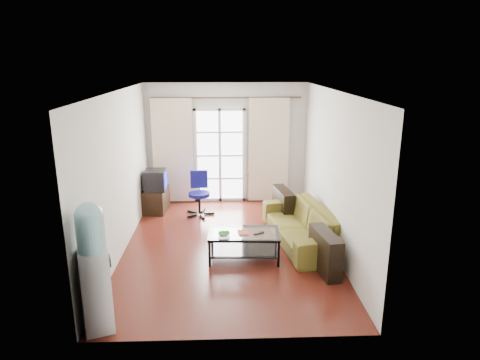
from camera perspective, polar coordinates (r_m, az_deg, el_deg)
name	(u,v)px	position (r m, az deg, el deg)	size (l,w,h in m)	color
floor	(228,246)	(7.66, -1.58, -8.82)	(5.20, 5.20, 0.00)	maroon
ceiling	(227,91)	(6.98, -1.75, 11.76)	(5.20, 5.20, 0.00)	white
wall_back	(226,143)	(9.74, -1.83, 4.93)	(3.60, 0.02, 2.70)	silver
wall_front	(230,233)	(4.74, -1.32, -7.14)	(3.60, 0.02, 2.70)	silver
wall_left	(120,174)	(7.41, -15.73, 0.81)	(0.02, 5.20, 2.70)	silver
wall_right	(333,172)	(7.44, 12.35, 1.10)	(0.02, 5.20, 2.70)	silver
french_door	(220,156)	(9.74, -2.69, 3.26)	(1.16, 0.06, 2.15)	white
curtain_rod	(226,98)	(9.49, -1.88, 10.92)	(0.04, 0.04, 3.30)	#4C3F2D
curtain_left	(173,151)	(9.71, -8.92, 3.81)	(0.90, 0.07, 2.35)	beige
curtain_right	(268,150)	(9.70, 3.82, 3.95)	(0.90, 0.07, 2.35)	beige
radiator	(261,187)	(9.92, 2.86, -0.95)	(0.64, 0.12, 0.64)	gray
sofa	(301,225)	(7.79, 8.17, -5.94)	(1.21, 2.35, 0.65)	brown
coffee_table	(244,242)	(7.10, 0.53, -8.21)	(1.18, 0.71, 0.47)	silver
bowl	(224,234)	(6.91, -2.14, -7.23)	(0.20, 0.20, 0.05)	green
book	(238,233)	(6.99, -0.25, -7.05)	(0.19, 0.24, 0.02)	#B52616
remote	(259,233)	(6.98, 2.53, -7.09)	(0.18, 0.05, 0.02)	black
tv_stand	(156,200)	(9.44, -11.15, -2.62)	(0.46, 0.69, 0.51)	black
crt_tv	(154,180)	(9.24, -11.35, 0.00)	(0.48, 0.47, 0.43)	black
task_chair	(199,202)	(9.10, -5.43, -2.96)	(0.65, 0.65, 0.92)	black
water_cooler	(94,266)	(5.39, -18.90, -10.76)	(0.43, 0.43, 1.65)	silver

